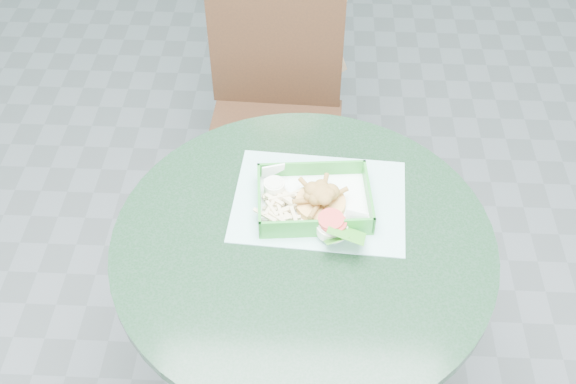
{
  "coord_description": "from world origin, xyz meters",
  "views": [
    {
      "loc": [
        0.01,
        -1.05,
        2.05
      ],
      "look_at": [
        -0.04,
        0.1,
        0.82
      ],
      "focal_mm": 42.0,
      "sensor_mm": 36.0,
      "label": 1
    }
  ],
  "objects_px": {
    "food_basket": "(314,207)",
    "crab_sandwich": "(320,203)",
    "dining_chair": "(275,107)",
    "cafe_table": "(302,283)",
    "sauce_ramekin": "(275,189)"
  },
  "relations": [
    {
      "from": "cafe_table",
      "to": "food_basket",
      "type": "distance_m",
      "value": 0.22
    },
    {
      "from": "food_basket",
      "to": "cafe_table",
      "type": "bearing_deg",
      "value": -102.7
    },
    {
      "from": "food_basket",
      "to": "sauce_ramekin",
      "type": "bearing_deg",
      "value": 162.96
    },
    {
      "from": "food_basket",
      "to": "crab_sandwich",
      "type": "xyz_separation_m",
      "value": [
        0.02,
        -0.01,
        0.03
      ]
    },
    {
      "from": "dining_chair",
      "to": "sauce_ramekin",
      "type": "relative_size",
      "value": 17.31
    },
    {
      "from": "crab_sandwich",
      "to": "dining_chair",
      "type": "bearing_deg",
      "value": 102.97
    },
    {
      "from": "cafe_table",
      "to": "crab_sandwich",
      "type": "relative_size",
      "value": 7.45
    },
    {
      "from": "cafe_table",
      "to": "food_basket",
      "type": "bearing_deg",
      "value": 77.3
    },
    {
      "from": "food_basket",
      "to": "sauce_ramekin",
      "type": "relative_size",
      "value": 5.26
    },
    {
      "from": "cafe_table",
      "to": "sauce_ramekin",
      "type": "distance_m",
      "value": 0.27
    },
    {
      "from": "food_basket",
      "to": "crab_sandwich",
      "type": "height_order",
      "value": "crab_sandwich"
    },
    {
      "from": "sauce_ramekin",
      "to": "dining_chair",
      "type": "bearing_deg",
      "value": 93.91
    },
    {
      "from": "dining_chair",
      "to": "food_basket",
      "type": "relative_size",
      "value": 3.29
    },
    {
      "from": "food_basket",
      "to": "sauce_ramekin",
      "type": "xyz_separation_m",
      "value": [
        -0.1,
        0.03,
        0.03
      ]
    },
    {
      "from": "sauce_ramekin",
      "to": "food_basket",
      "type": "bearing_deg",
      "value": -17.04
    }
  ]
}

